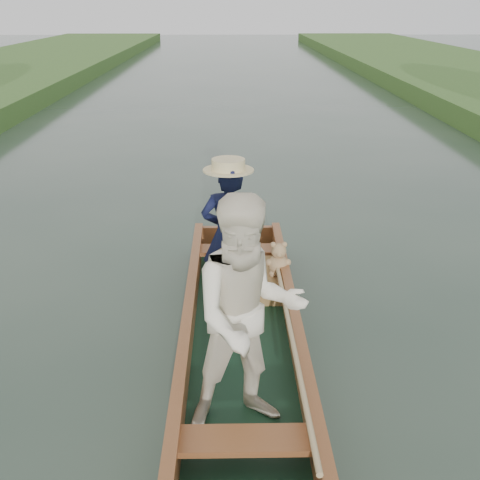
{
  "coord_description": "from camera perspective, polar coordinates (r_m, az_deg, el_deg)",
  "views": [
    {
      "loc": [
        -0.1,
        -5.02,
        3.19
      ],
      "look_at": [
        0.0,
        0.6,
        0.95
      ],
      "focal_mm": 45.0,
      "sensor_mm": 36.0,
      "label": 1
    }
  ],
  "objects": [
    {
      "name": "ground",
      "position": [
        5.95,
        0.11,
        -10.7
      ],
      "size": [
        120.0,
        120.0,
        0.0
      ],
      "primitive_type": "plane",
      "color": "#283D30",
      "rests_on": "ground"
    },
    {
      "name": "trees_far",
      "position": [
        10.4,
        1.22,
        18.47
      ],
      "size": [
        21.09,
        4.46,
        4.46
      ],
      "color": "#47331E",
      "rests_on": "ground"
    },
    {
      "name": "punt",
      "position": [
        5.36,
        0.27,
        -6.25
      ],
      "size": [
        1.15,
        5.0,
        1.96
      ],
      "color": "#12301D",
      "rests_on": "ground"
    }
  ]
}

